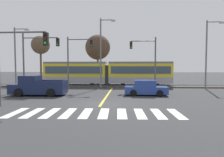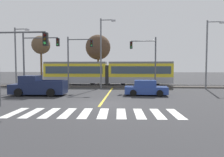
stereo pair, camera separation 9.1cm
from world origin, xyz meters
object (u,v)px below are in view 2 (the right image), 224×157
(traffic_light_near_left, at_px, (15,53))
(bare_tree_west, at_px, (98,47))
(street_lamp_west, at_px, (17,54))
(bare_tree_far_west, at_px, (41,45))
(street_lamp_east, at_px, (208,50))
(sedan_crossing, at_px, (146,88))
(pickup_truck, at_px, (37,87))
(traffic_light_far_left, at_px, (76,55))
(light_rail_tram, at_px, (108,72))
(traffic_light_mid_left, at_px, (35,53))
(traffic_light_far_right, at_px, (147,56))
(street_lamp_centre, at_px, (102,49))

(traffic_light_near_left, xyz_separation_m, bare_tree_west, (3.02, 19.58, 2.30))
(street_lamp_west, distance_m, bare_tree_far_west, 7.54)
(street_lamp_west, height_order, street_lamp_east, street_lamp_east)
(traffic_light_near_left, bearing_deg, sedan_crossing, 33.92)
(traffic_light_near_left, relative_size, street_lamp_west, 0.72)
(bare_tree_far_west, bearing_deg, pickup_truck, -67.68)
(traffic_light_far_left, bearing_deg, light_rail_tram, 52.00)
(sedan_crossing, relative_size, pickup_truck, 0.78)
(traffic_light_mid_left, xyz_separation_m, bare_tree_west, (5.50, 11.29, 1.73))
(pickup_truck, bearing_deg, traffic_light_far_right, 26.83)
(sedan_crossing, distance_m, traffic_light_far_right, 6.08)
(traffic_light_far_left, relative_size, bare_tree_west, 0.81)
(street_lamp_east, bearing_deg, traffic_light_far_left, -173.53)
(pickup_truck, height_order, traffic_light_far_right, traffic_light_far_right)
(pickup_truck, height_order, street_lamp_centre, street_lamp_centre)
(pickup_truck, relative_size, traffic_light_near_left, 0.94)
(light_rail_tram, bearing_deg, street_lamp_centre, -99.01)
(pickup_truck, xyz_separation_m, traffic_light_far_left, (2.54, 5.45, 3.51))
(light_rail_tram, relative_size, traffic_light_far_right, 2.84)
(traffic_light_far_right, distance_m, street_lamp_centre, 6.01)
(traffic_light_far_right, xyz_separation_m, street_lamp_east, (7.91, 1.58, 0.73))
(light_rail_tram, xyz_separation_m, traffic_light_mid_left, (-7.49, -7.41, 2.32))
(pickup_truck, bearing_deg, traffic_light_far_left, 65.01)
(light_rail_tram, relative_size, bare_tree_west, 2.26)
(traffic_light_mid_left, xyz_separation_m, street_lamp_west, (-4.45, 4.03, 0.24))
(pickup_truck, relative_size, street_lamp_east, 0.62)
(light_rail_tram, distance_m, bare_tree_far_west, 13.22)
(sedan_crossing, bearing_deg, street_lamp_east, 37.35)
(traffic_light_near_left, distance_m, street_lamp_west, 14.15)
(sedan_crossing, height_order, traffic_light_mid_left, traffic_light_mid_left)
(traffic_light_far_right, relative_size, traffic_light_mid_left, 0.97)
(traffic_light_far_left, distance_m, bare_tree_west, 8.76)
(pickup_truck, xyz_separation_m, bare_tree_west, (4.11, 13.89, 5.26))
(light_rail_tram, bearing_deg, traffic_light_mid_left, -135.30)
(traffic_light_far_right, height_order, street_lamp_west, street_lamp_west)
(bare_tree_west, bearing_deg, traffic_light_near_left, -98.78)
(traffic_light_near_left, relative_size, street_lamp_centre, 0.63)
(street_lamp_east, distance_m, bare_tree_west, 16.61)
(sedan_crossing, height_order, street_lamp_centre, street_lamp_centre)
(street_lamp_west, bearing_deg, traffic_light_near_left, -60.63)
(street_lamp_centre, xyz_separation_m, bare_tree_west, (-1.54, 6.75, 0.93))
(traffic_light_near_left, height_order, traffic_light_mid_left, traffic_light_mid_left)
(light_rail_tram, bearing_deg, traffic_light_far_left, -128.00)
(light_rail_tram, relative_size, street_lamp_east, 2.11)
(traffic_light_mid_left, bearing_deg, bare_tree_west, 64.05)
(traffic_light_mid_left, bearing_deg, street_lamp_east, 12.94)
(pickup_truck, relative_size, traffic_light_far_left, 0.83)
(street_lamp_west, bearing_deg, traffic_light_far_right, -2.80)
(pickup_truck, bearing_deg, traffic_light_near_left, -79.21)
(light_rail_tram, bearing_deg, bare_tree_west, 117.13)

